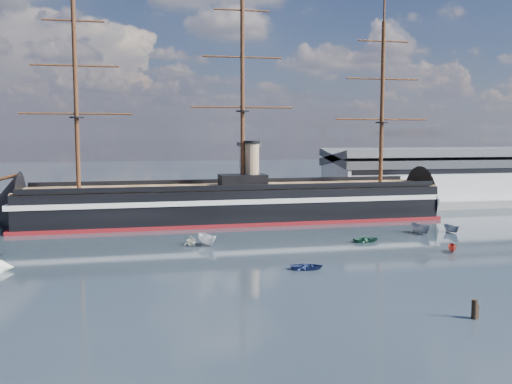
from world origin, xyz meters
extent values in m
plane|color=black|center=(0.00, 40.00, 0.00)|extent=(600.00, 600.00, 0.00)
cube|color=slate|center=(10.00, 76.00, 0.00)|extent=(180.00, 18.00, 2.00)
cube|color=#B7BABC|center=(58.00, 80.00, 7.00)|extent=(62.00, 20.00, 10.00)
cube|color=#3F4247|center=(58.00, 80.00, 12.60)|extent=(63.00, 21.00, 2.00)
cube|color=silver|center=(3.00, 73.00, 9.00)|extent=(4.00, 4.00, 14.00)
cube|color=#3F4247|center=(3.00, 73.00, 16.50)|extent=(5.00, 5.00, 1.00)
cube|color=black|center=(-3.06, 60.00, 4.00)|extent=(88.19, 17.06, 7.00)
cube|color=silver|center=(-3.06, 60.00, 5.20)|extent=(90.19, 17.32, 1.00)
cube|color=maroon|center=(-3.06, 60.00, 0.35)|extent=(90.19, 17.28, 0.90)
cone|color=black|center=(-49.56, 60.00, 3.70)|extent=(14.19, 15.85, 15.68)
cone|color=black|center=(43.44, 60.00, 3.70)|extent=(11.19, 15.81, 15.68)
cube|color=brown|center=(-3.06, 60.00, 7.60)|extent=(88.17, 15.78, 0.40)
cube|color=black|center=(-1.06, 60.00, 9.00)|extent=(10.07, 6.12, 2.50)
cylinder|color=#997D5D|center=(0.94, 60.00, 12.50)|extent=(3.20, 3.20, 9.00)
cylinder|color=#381E0F|center=(-35.06, 60.00, 26.80)|extent=(0.90, 0.90, 38.00)
cylinder|color=#381E0F|center=(-1.06, 60.00, 28.80)|extent=(0.90, 0.90, 42.00)
cylinder|color=#381E0F|center=(30.94, 60.00, 25.80)|extent=(0.90, 0.90, 36.00)
imported|color=white|center=(-12.05, 34.88, 0.00)|extent=(6.51, 4.05, 2.45)
imported|color=navy|center=(-0.63, 14.77, 0.00)|extent=(1.65, 3.03, 1.34)
imported|color=slate|center=(35.67, 37.55, 0.00)|extent=(5.03, 2.34, 1.94)
imported|color=silver|center=(-14.78, 35.35, 0.00)|extent=(5.68, 3.68, 1.92)
imported|color=#1F4F3C|center=(15.80, 32.16, 0.00)|extent=(1.41, 3.05, 1.39)
imported|color=slate|center=(29.30, 37.85, 0.00)|extent=(6.37, 3.46, 2.41)
imported|color=#A3392E|center=(25.79, 21.03, 0.00)|extent=(4.25, 3.00, 1.60)
cylinder|color=black|center=(9.87, -9.39, 0.00)|extent=(0.64, 0.64, 2.73)
camera|label=1|loc=(-24.30, -60.43, 19.07)|focal=40.00mm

